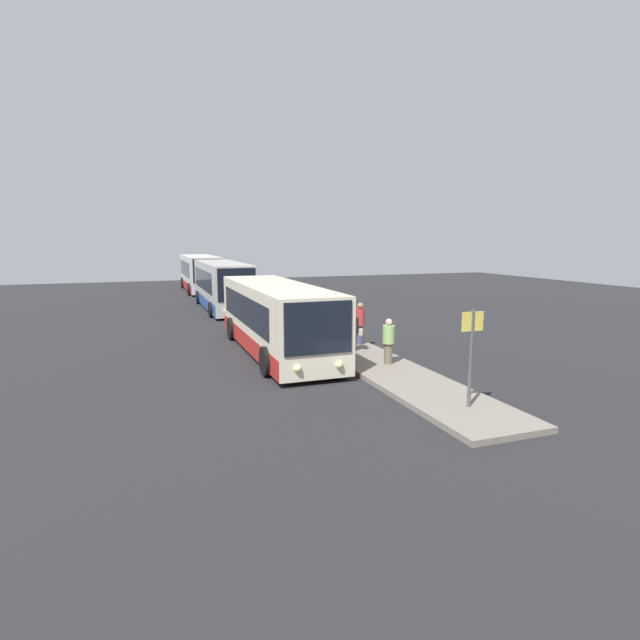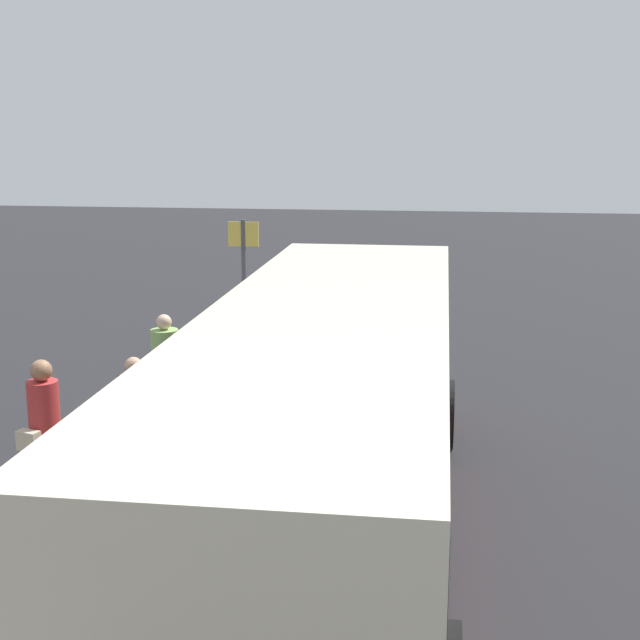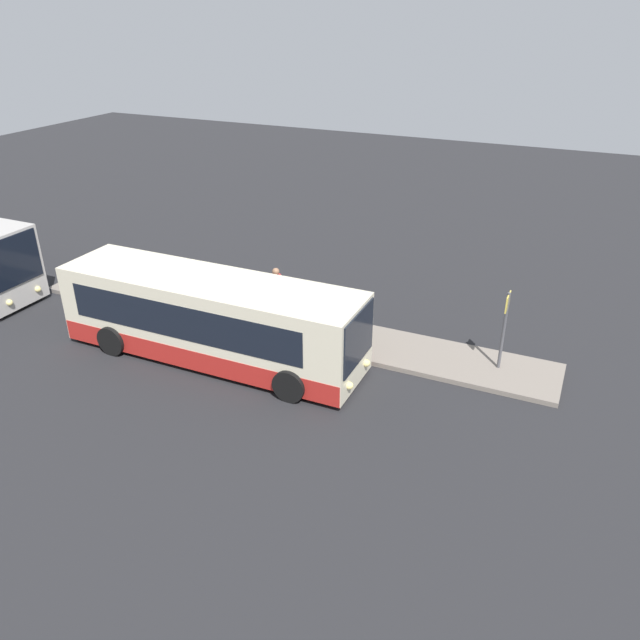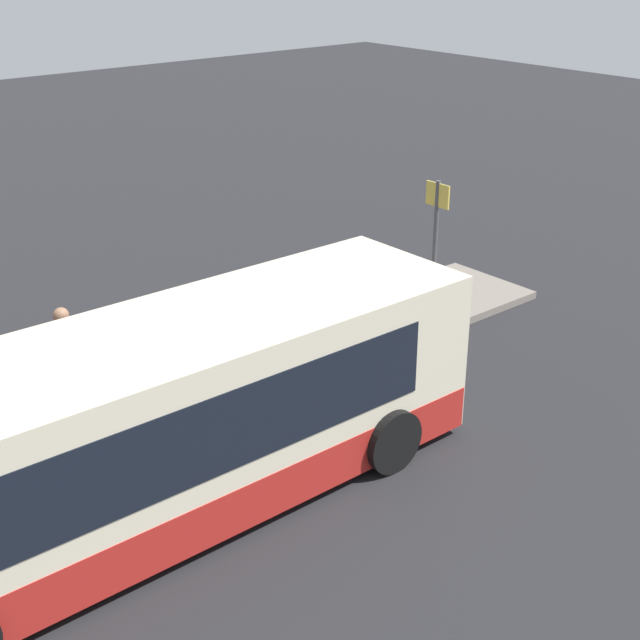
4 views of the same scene
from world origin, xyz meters
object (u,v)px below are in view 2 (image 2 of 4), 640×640
passenger_with_bags (44,425)px  passenger_waiting (165,362)px  passenger_boarding (135,412)px  sign_post (244,266)px  trash_bin (71,546)px  bus_lead (328,433)px  suitcase (170,458)px

passenger_with_bags → passenger_waiting: bearing=-80.5°
passenger_boarding → sign_post: 7.36m
passenger_with_bags → trash_bin: size_ratio=2.76×
bus_lead → suitcase: 2.81m
passenger_waiting → passenger_with_bags: 3.45m
bus_lead → passenger_waiting: 5.05m
suitcase → trash_bin: size_ratio=1.25×
bus_lead → passenger_with_bags: bus_lead is taller
passenger_boarding → suitcase: 0.79m
bus_lead → sign_post: (8.90, 2.95, 0.42)m
passenger_boarding → passenger_waiting: passenger_waiting is taller
bus_lead → sign_post: bus_lead is taller
passenger_boarding → passenger_waiting: 2.39m
passenger_waiting → sign_post: 5.01m
passenger_waiting → passenger_with_bags: size_ratio=0.92×
passenger_boarding → passenger_waiting: (2.37, 0.33, 0.04)m
passenger_boarding → passenger_waiting: size_ratio=0.97×
bus_lead → passenger_boarding: size_ratio=6.58×
trash_bin → passenger_with_bags: bearing=30.9°
passenger_waiting → passenger_with_bags: passenger_with_bags is taller
passenger_waiting → suitcase: 2.78m
passenger_waiting → suitcase: size_ratio=2.03×
bus_lead → trash_bin: bus_lead is taller
bus_lead → passenger_with_bags: bearing=81.5°
passenger_waiting → trash_bin: 5.26m
passenger_with_bags → suitcase: bearing=-130.0°
passenger_with_bags → sign_post: sign_post is taller
passenger_with_bags → sign_post: bearing=-77.3°
passenger_with_bags → trash_bin: passenger_with_bags is taller
passenger_waiting → suitcase: bearing=-105.5°
bus_lead → passenger_boarding: bearing=60.3°
suitcase → bus_lead: bearing=-121.5°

